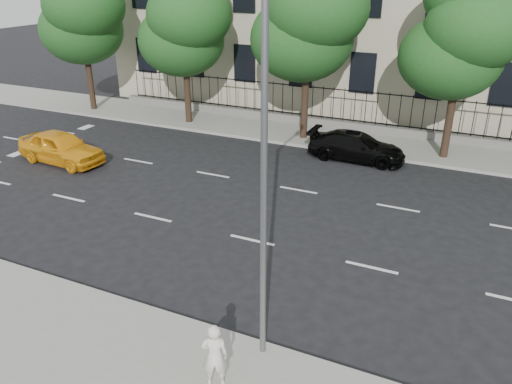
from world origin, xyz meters
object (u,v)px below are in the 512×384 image
street_light (275,140)px  woman_near (215,356)px  yellow_taxi (61,147)px  black_sedan (357,146)px

street_light → woman_near: 4.65m
street_light → yellow_taxi: bearing=152.1°
black_sedan → woman_near: woman_near is taller
street_light → woman_near: size_ratio=5.13×
street_light → yellow_taxi: (-13.58, 7.19, -4.41)m
black_sedan → yellow_taxi: bearing=116.6°
yellow_taxi → black_sedan: 13.71m
street_light → black_sedan: (-1.26, 13.21, -4.49)m
street_light → black_sedan: 14.01m
woman_near → yellow_taxi: bearing=-59.1°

